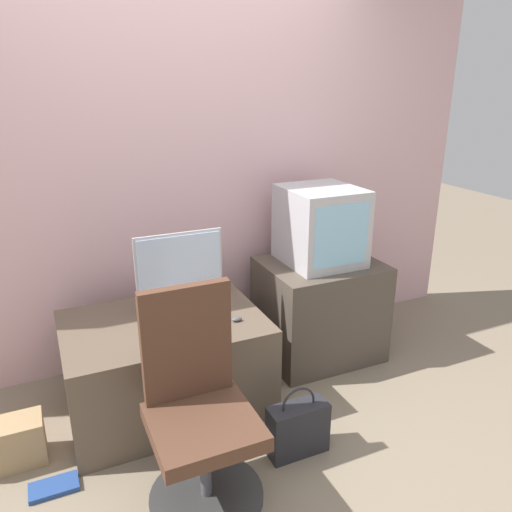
{
  "coord_description": "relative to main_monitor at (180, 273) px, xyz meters",
  "views": [
    {
      "loc": [
        -0.81,
        -1.73,
        1.79
      ],
      "look_at": [
        0.35,
        0.84,
        0.79
      ],
      "focal_mm": 35.0,
      "sensor_mm": 36.0,
      "label": 1
    }
  ],
  "objects": [
    {
      "name": "ground_plane",
      "position": [
        0.13,
        -0.81,
        -0.77
      ],
      "size": [
        12.0,
        12.0,
        0.0
      ],
      "primitive_type": "plane",
      "color": "#7F705B"
    },
    {
      "name": "wall_back",
      "position": [
        0.13,
        0.52,
        0.53
      ],
      "size": [
        4.4,
        0.05,
        2.6
      ],
      "color": "beige",
      "rests_on": "ground_plane"
    },
    {
      "name": "desk",
      "position": [
        -0.13,
        -0.08,
        -0.5
      ],
      "size": [
        1.08,
        0.76,
        0.54
      ],
      "color": "brown",
      "rests_on": "ground_plane"
    },
    {
      "name": "side_stand",
      "position": [
        0.96,
        0.06,
        -0.44
      ],
      "size": [
        0.75,
        0.61,
        0.66
      ],
      "color": "#4C4238",
      "rests_on": "ground_plane"
    },
    {
      "name": "main_monitor",
      "position": [
        0.0,
        0.0,
        0.0
      ],
      "size": [
        0.5,
        0.22,
        0.46
      ],
      "color": "#B2B2B7",
      "rests_on": "desk"
    },
    {
      "name": "keyboard",
      "position": [
        0.0,
        -0.25,
        -0.22
      ],
      "size": [
        0.31,
        0.14,
        0.01
      ],
      "color": "silver",
      "rests_on": "desk"
    },
    {
      "name": "mouse",
      "position": [
        0.23,
        -0.26,
        -0.22
      ],
      "size": [
        0.06,
        0.04,
        0.02
      ],
      "color": "#4C4C51",
      "rests_on": "desk"
    },
    {
      "name": "crt_tv",
      "position": [
        0.96,
        0.09,
        0.14
      ],
      "size": [
        0.46,
        0.49,
        0.49
      ],
      "color": "#B7B7BC",
      "rests_on": "side_stand"
    },
    {
      "name": "office_chair",
      "position": [
        -0.16,
        -0.77,
        -0.37
      ],
      "size": [
        0.51,
        0.51,
        0.97
      ],
      "color": "#333333",
      "rests_on": "ground_plane"
    },
    {
      "name": "cardboard_box_lower",
      "position": [
        -0.96,
        -0.24,
        -0.65
      ],
      "size": [
        0.33,
        0.18,
        0.23
      ],
      "color": "#A3845B",
      "rests_on": "ground_plane"
    },
    {
      "name": "handbag",
      "position": [
        0.36,
        -0.74,
        -0.63
      ],
      "size": [
        0.31,
        0.13,
        0.38
      ],
      "color": "#232328",
      "rests_on": "ground_plane"
    },
    {
      "name": "book",
      "position": [
        -0.79,
        -0.5,
        -0.76
      ],
      "size": [
        0.22,
        0.12,
        0.02
      ],
      "color": "navy",
      "rests_on": "ground_plane"
    }
  ]
}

